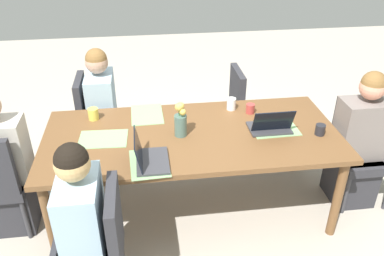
{
  "coord_description": "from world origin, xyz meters",
  "views": [
    {
      "loc": [
        0.34,
        2.6,
        2.33
      ],
      "look_at": [
        0.0,
        0.0,
        0.8
      ],
      "focal_mm": 37.31,
      "sensor_mm": 36.0,
      "label": 1
    }
  ],
  "objects_px": {
    "chair_near_right_mid": "(247,108)",
    "laptop_head_left_left_mid": "(270,126)",
    "dining_table": "(192,141)",
    "coffee_mug_near_left": "(93,114)",
    "person_far_left_far": "(86,237)",
    "chair_near_left_near": "(96,117)",
    "chair_head_left_left_mid": "(360,144)",
    "person_head_right_right_near": "(5,170)",
    "person_near_left_near": "(103,117)",
    "laptop_far_left_far": "(148,158)",
    "chair_far_left_far": "(98,246)",
    "coffee_mug_centre_right": "(250,109)",
    "flower_vase": "(181,121)",
    "coffee_mug_centre_left": "(320,130)",
    "person_head_left_left_mid": "(358,147)",
    "coffee_mug_near_right": "(231,104)"
  },
  "relations": [
    {
      "from": "person_near_left_near",
      "to": "chair_head_left_left_mid",
      "type": "height_order",
      "value": "person_near_left_near"
    },
    {
      "from": "laptop_head_left_left_mid",
      "to": "chair_far_left_far",
      "type": "bearing_deg",
      "value": 31.49
    },
    {
      "from": "coffee_mug_near_left",
      "to": "dining_table",
      "type": "bearing_deg",
      "value": 156.4
    },
    {
      "from": "chair_far_left_far",
      "to": "person_far_left_far",
      "type": "bearing_deg",
      "value": -38.76
    },
    {
      "from": "person_head_left_left_mid",
      "to": "chair_far_left_far",
      "type": "xyz_separation_m",
      "value": [
        2.07,
        0.79,
        -0.03
      ]
    },
    {
      "from": "chair_far_left_far",
      "to": "coffee_mug_near_right",
      "type": "relative_size",
      "value": 8.88
    },
    {
      "from": "coffee_mug_centre_left",
      "to": "person_head_right_right_near",
      "type": "bearing_deg",
      "value": -3.72
    },
    {
      "from": "person_far_left_far",
      "to": "person_head_right_right_near",
      "type": "height_order",
      "value": "same"
    },
    {
      "from": "dining_table",
      "to": "person_head_right_right_near",
      "type": "relative_size",
      "value": 1.9
    },
    {
      "from": "person_head_left_left_mid",
      "to": "flower_vase",
      "type": "xyz_separation_m",
      "value": [
        1.47,
        -0.02,
        0.34
      ]
    },
    {
      "from": "chair_near_left_near",
      "to": "laptop_far_left_far",
      "type": "relative_size",
      "value": 2.81
    },
    {
      "from": "coffee_mug_centre_right",
      "to": "dining_table",
      "type": "bearing_deg",
      "value": 27.36
    },
    {
      "from": "chair_head_left_left_mid",
      "to": "chair_far_left_far",
      "type": "height_order",
      "value": "same"
    },
    {
      "from": "chair_near_right_mid",
      "to": "laptop_head_left_left_mid",
      "type": "bearing_deg",
      "value": 85.95
    },
    {
      "from": "flower_vase",
      "to": "chair_near_right_mid",
      "type": "bearing_deg",
      "value": -131.85
    },
    {
      "from": "person_head_left_left_mid",
      "to": "coffee_mug_centre_right",
      "type": "xyz_separation_m",
      "value": [
        0.86,
        -0.31,
        0.26
      ]
    },
    {
      "from": "chair_far_left_far",
      "to": "coffee_mug_centre_left",
      "type": "bearing_deg",
      "value": -157.39
    },
    {
      "from": "laptop_far_left_far",
      "to": "coffee_mug_near_left",
      "type": "bearing_deg",
      "value": -58.35
    },
    {
      "from": "coffee_mug_centre_left",
      "to": "chair_near_left_near",
      "type": "bearing_deg",
      "value": -28.66
    },
    {
      "from": "chair_head_left_left_mid",
      "to": "person_head_left_left_mid",
      "type": "bearing_deg",
      "value": 51.24
    },
    {
      "from": "chair_near_right_mid",
      "to": "laptop_far_left_far",
      "type": "distance_m",
      "value": 1.58
    },
    {
      "from": "flower_vase",
      "to": "coffee_mug_centre_left",
      "type": "relative_size",
      "value": 3.31
    },
    {
      "from": "person_head_right_right_near",
      "to": "coffee_mug_centre_left",
      "type": "xyz_separation_m",
      "value": [
        -2.4,
        0.16,
        0.26
      ]
    },
    {
      "from": "person_head_left_left_mid",
      "to": "person_head_right_right_near",
      "type": "distance_m",
      "value": 2.82
    },
    {
      "from": "chair_near_left_near",
      "to": "flower_vase",
      "type": "xyz_separation_m",
      "value": [
        -0.73,
        0.84,
        0.37
      ]
    },
    {
      "from": "coffee_mug_near_left",
      "to": "chair_near_left_near",
      "type": "bearing_deg",
      "value": -84.46
    },
    {
      "from": "chair_head_left_left_mid",
      "to": "person_head_right_right_near",
      "type": "bearing_deg",
      "value": 0.52
    },
    {
      "from": "person_head_left_left_mid",
      "to": "person_far_left_far",
      "type": "distance_m",
      "value": 2.26
    },
    {
      "from": "chair_head_left_left_mid",
      "to": "laptop_head_left_left_mid",
      "type": "height_order",
      "value": "laptop_head_left_left_mid"
    },
    {
      "from": "chair_far_left_far",
      "to": "coffee_mug_near_left",
      "type": "distance_m",
      "value": 1.2
    },
    {
      "from": "chair_far_left_far",
      "to": "laptop_far_left_far",
      "type": "xyz_separation_m",
      "value": [
        -0.34,
        -0.48,
        0.29
      ]
    },
    {
      "from": "dining_table",
      "to": "coffee_mug_near_left",
      "type": "xyz_separation_m",
      "value": [
        0.77,
        -0.33,
        0.12
      ]
    },
    {
      "from": "person_head_right_right_near",
      "to": "coffee_mug_near_right",
      "type": "relative_size",
      "value": 11.79
    },
    {
      "from": "person_near_left_near",
      "to": "chair_head_left_left_mid",
      "type": "relative_size",
      "value": 1.33
    },
    {
      "from": "person_far_left_far",
      "to": "chair_near_right_mid",
      "type": "relative_size",
      "value": 1.33
    },
    {
      "from": "person_near_left_near",
      "to": "laptop_far_left_far",
      "type": "bearing_deg",
      "value": 109.35
    },
    {
      "from": "chair_head_left_left_mid",
      "to": "dining_table",
      "type": "bearing_deg",
      "value": 1.72
    },
    {
      "from": "dining_table",
      "to": "laptop_far_left_far",
      "type": "bearing_deg",
      "value": 45.07
    },
    {
      "from": "chair_near_left_near",
      "to": "chair_near_right_mid",
      "type": "relative_size",
      "value": 1.0
    },
    {
      "from": "person_head_left_left_mid",
      "to": "coffee_mug_near_left",
      "type": "xyz_separation_m",
      "value": [
        2.15,
        -0.37,
        0.27
      ]
    },
    {
      "from": "chair_near_left_near",
      "to": "coffee_mug_centre_right",
      "type": "relative_size",
      "value": 11.24
    },
    {
      "from": "person_far_left_far",
      "to": "laptop_head_left_left_mid",
      "type": "xyz_separation_m",
      "value": [
        -1.36,
        -0.73,
        0.26
      ]
    },
    {
      "from": "person_head_right_right_near",
      "to": "coffee_mug_near_left",
      "type": "distance_m",
      "value": 0.79
    },
    {
      "from": "chair_head_left_left_mid",
      "to": "person_head_right_right_near",
      "type": "xyz_separation_m",
      "value": [
        2.88,
        0.03,
        0.03
      ]
    },
    {
      "from": "person_head_right_right_near",
      "to": "laptop_head_left_left_mid",
      "type": "distance_m",
      "value": 2.06
    },
    {
      "from": "person_head_left_left_mid",
      "to": "person_head_right_right_near",
      "type": "relative_size",
      "value": 1.0
    },
    {
      "from": "chair_near_left_near",
      "to": "flower_vase",
      "type": "height_order",
      "value": "flower_vase"
    },
    {
      "from": "laptop_head_left_left_mid",
      "to": "coffee_mug_centre_right",
      "type": "relative_size",
      "value": 3.99
    },
    {
      "from": "dining_table",
      "to": "chair_near_right_mid",
      "type": "height_order",
      "value": "chair_near_right_mid"
    },
    {
      "from": "flower_vase",
      "to": "laptop_head_left_left_mid",
      "type": "xyz_separation_m",
      "value": [
        -0.69,
        0.03,
        -0.08
      ]
    }
  ]
}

